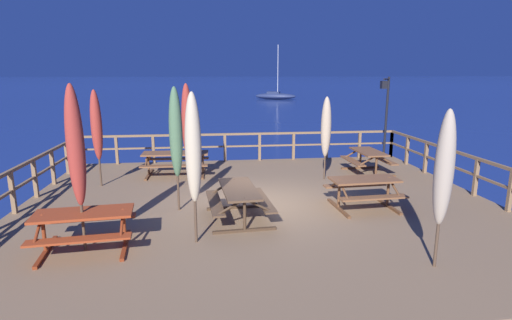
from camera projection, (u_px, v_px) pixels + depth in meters
ground_plane at (260, 225)px, 10.69m from camera, size 600.00×600.00×0.00m
wooden_deck at (260, 215)px, 10.63m from camera, size 12.38×10.82×0.60m
railing_waterside_far at (242, 142)px, 15.51m from camera, size 12.18×0.10×1.09m
railing_side_left at (11, 185)px, 9.71m from camera, size 0.10×10.62×1.09m
railing_side_right at (477, 171)px, 11.11m from camera, size 0.10×10.62×1.09m
picnic_table_front_right at (368, 157)px, 13.68m from camera, size 1.46×1.67×0.78m
picnic_table_mid_right at (239, 196)px, 9.35m from camera, size 1.54×2.00×0.78m
picnic_table_mid_left at (176, 158)px, 13.40m from camera, size 2.19×1.46×0.78m
picnic_table_mid_centre at (84, 223)px, 7.74m from camera, size 1.94×1.57×0.78m
picnic_table_front_left at (364, 187)px, 10.15m from camera, size 1.76×1.49×0.78m
patio_umbrella_short_back at (187, 122)px, 11.86m from camera, size 0.32×0.32×3.07m
patio_umbrella_short_front at (193, 149)px, 7.80m from camera, size 0.32×0.32×3.03m
patio_umbrella_tall_front at (444, 169)px, 6.80m from camera, size 0.32×0.32×2.81m
patio_umbrella_short_mid at (76, 147)px, 7.42m from camera, size 0.32×0.32×3.20m
patio_umbrella_tall_mid_left at (96, 126)px, 11.83m from camera, size 0.32×0.32×2.89m
patio_umbrella_tall_back_right at (326, 127)px, 12.62m from camera, size 0.32×0.32×2.64m
patio_umbrella_tall_mid_right at (176, 133)px, 9.69m from camera, size 0.32×0.32×3.06m
lamp_post_hooked at (385, 106)px, 15.16m from camera, size 0.52×0.55×3.20m
sailboat_distant at (275, 96)px, 58.88m from camera, size 6.20×3.71×7.72m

